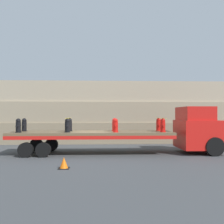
{
  "coord_description": "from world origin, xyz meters",
  "views": [
    {
      "loc": [
        0.53,
        -14.96,
        2.35
      ],
      "look_at": [
        1.21,
        0.0,
        2.49
      ],
      "focal_mm": 40.0,
      "sensor_mm": 36.0,
      "label": 1
    }
  ],
  "objects_px": {
    "fire_hydrant_black_near_1": "(67,126)",
    "fire_hydrant_red_far_2": "(114,125)",
    "flatbed_trailer": "(83,135)",
    "fire_hydrant_black_near_0": "(18,126)",
    "traffic_cone": "(64,163)",
    "fire_hydrant_red_far_3": "(159,125)",
    "truck_cab": "(200,130)",
    "fire_hydrant_black_far_1": "(70,125)",
    "fire_hydrant_black_far_0": "(24,125)",
    "fire_hydrant_red_near_2": "(116,126)",
    "fire_hydrant_red_near_3": "(163,125)"
  },
  "relations": [
    {
      "from": "fire_hydrant_black_near_1",
      "to": "flatbed_trailer",
      "type": "bearing_deg",
      "value": 32.53
    },
    {
      "from": "flatbed_trailer",
      "to": "fire_hydrant_red_near_2",
      "type": "distance_m",
      "value": 2.08
    },
    {
      "from": "flatbed_trailer",
      "to": "fire_hydrant_black_far_0",
      "type": "height_order",
      "value": "fire_hydrant_black_far_0"
    },
    {
      "from": "fire_hydrant_black_far_0",
      "to": "fire_hydrant_red_far_3",
      "type": "xyz_separation_m",
      "value": [
        8.32,
        0.0,
        0.0
      ]
    },
    {
      "from": "fire_hydrant_red_near_2",
      "to": "traffic_cone",
      "type": "xyz_separation_m",
      "value": [
        -2.45,
        -3.52,
        -1.46
      ]
    },
    {
      "from": "fire_hydrant_black_far_0",
      "to": "fire_hydrant_red_near_2",
      "type": "height_order",
      "value": "same"
    },
    {
      "from": "fire_hydrant_black_near_1",
      "to": "traffic_cone",
      "type": "xyz_separation_m",
      "value": [
        0.32,
        -3.52,
        -1.46
      ]
    },
    {
      "from": "flatbed_trailer",
      "to": "fire_hydrant_red_near_2",
      "type": "height_order",
      "value": "fire_hydrant_red_near_2"
    },
    {
      "from": "fire_hydrant_red_far_2",
      "to": "traffic_cone",
      "type": "relative_size",
      "value": 1.63
    },
    {
      "from": "fire_hydrant_black_near_0",
      "to": "fire_hydrant_red_far_2",
      "type": "relative_size",
      "value": 1.0
    },
    {
      "from": "fire_hydrant_black_near_0",
      "to": "fire_hydrant_black_far_0",
      "type": "height_order",
      "value": "same"
    },
    {
      "from": "fire_hydrant_black_near_0",
      "to": "fire_hydrant_red_far_3",
      "type": "height_order",
      "value": "same"
    },
    {
      "from": "flatbed_trailer",
      "to": "fire_hydrant_black_near_0",
      "type": "height_order",
      "value": "fire_hydrant_black_near_0"
    },
    {
      "from": "fire_hydrant_red_far_2",
      "to": "fire_hydrant_red_near_3",
      "type": "bearing_deg",
      "value": -21.54
    },
    {
      "from": "flatbed_trailer",
      "to": "traffic_cone",
      "type": "bearing_deg",
      "value": -97.51
    },
    {
      "from": "flatbed_trailer",
      "to": "fire_hydrant_red_far_3",
      "type": "height_order",
      "value": "fire_hydrant_red_far_3"
    },
    {
      "from": "fire_hydrant_black_far_1",
      "to": "fire_hydrant_red_far_3",
      "type": "relative_size",
      "value": 1.0
    },
    {
      "from": "flatbed_trailer",
      "to": "fire_hydrant_black_far_1",
      "type": "height_order",
      "value": "fire_hydrant_black_far_1"
    },
    {
      "from": "fire_hydrant_red_far_3",
      "to": "traffic_cone",
      "type": "xyz_separation_m",
      "value": [
        -5.23,
        -4.61,
        -1.46
      ]
    },
    {
      "from": "fire_hydrant_black_near_1",
      "to": "fire_hydrant_red_far_2",
      "type": "relative_size",
      "value": 1.0
    },
    {
      "from": "fire_hydrant_red_far_2",
      "to": "fire_hydrant_red_far_3",
      "type": "relative_size",
      "value": 1.0
    },
    {
      "from": "fire_hydrant_red_far_2",
      "to": "fire_hydrant_red_near_3",
      "type": "distance_m",
      "value": 2.98
    },
    {
      "from": "fire_hydrant_black_near_1",
      "to": "fire_hydrant_red_near_3",
      "type": "height_order",
      "value": "same"
    },
    {
      "from": "fire_hydrant_black_near_1",
      "to": "fire_hydrant_red_near_2",
      "type": "distance_m",
      "value": 2.77
    },
    {
      "from": "truck_cab",
      "to": "fire_hydrant_red_near_2",
      "type": "distance_m",
      "value": 5.21
    },
    {
      "from": "flatbed_trailer",
      "to": "fire_hydrant_black_far_1",
      "type": "bearing_deg",
      "value": 147.47
    },
    {
      "from": "truck_cab",
      "to": "fire_hydrant_red_near_3",
      "type": "height_order",
      "value": "truck_cab"
    },
    {
      "from": "flatbed_trailer",
      "to": "fire_hydrant_red_far_2",
      "type": "relative_size",
      "value": 11.88
    },
    {
      "from": "traffic_cone",
      "to": "fire_hydrant_red_far_3",
      "type": "bearing_deg",
      "value": 41.44
    },
    {
      "from": "truck_cab",
      "to": "fire_hydrant_red_near_2",
      "type": "height_order",
      "value": "truck_cab"
    },
    {
      "from": "truck_cab",
      "to": "fire_hydrant_black_far_1",
      "type": "distance_m",
      "value": 7.98
    },
    {
      "from": "fire_hydrant_black_near_0",
      "to": "truck_cab",
      "type": "bearing_deg",
      "value": 2.92
    },
    {
      "from": "fire_hydrant_black_near_1",
      "to": "fire_hydrant_red_far_2",
      "type": "bearing_deg",
      "value": 21.54
    },
    {
      "from": "truck_cab",
      "to": "fire_hydrant_red_far_3",
      "type": "relative_size",
      "value": 3.5
    },
    {
      "from": "flatbed_trailer",
      "to": "fire_hydrant_black_near_0",
      "type": "distance_m",
      "value": 3.72
    },
    {
      "from": "flatbed_trailer",
      "to": "fire_hydrant_red_near_3",
      "type": "height_order",
      "value": "fire_hydrant_red_near_3"
    },
    {
      "from": "fire_hydrant_black_far_1",
      "to": "fire_hydrant_red_near_3",
      "type": "relative_size",
      "value": 1.0
    },
    {
      "from": "fire_hydrant_red_near_2",
      "to": "fire_hydrant_red_far_2",
      "type": "height_order",
      "value": "same"
    },
    {
      "from": "fire_hydrant_black_near_0",
      "to": "fire_hydrant_black_far_1",
      "type": "bearing_deg",
      "value": 21.54
    },
    {
      "from": "truck_cab",
      "to": "fire_hydrant_black_far_1",
      "type": "height_order",
      "value": "truck_cab"
    },
    {
      "from": "fire_hydrant_black_near_0",
      "to": "fire_hydrant_red_near_2",
      "type": "xyz_separation_m",
      "value": [
        5.55,
        0.0,
        0.0
      ]
    },
    {
      "from": "fire_hydrant_black_far_1",
      "to": "fire_hydrant_red_near_2",
      "type": "relative_size",
      "value": 1.0
    },
    {
      "from": "fire_hydrant_red_far_3",
      "to": "fire_hydrant_black_near_1",
      "type": "bearing_deg",
      "value": -168.84
    },
    {
      "from": "fire_hydrant_black_far_1",
      "to": "fire_hydrant_red_far_2",
      "type": "distance_m",
      "value": 2.77
    },
    {
      "from": "fire_hydrant_black_near_1",
      "to": "fire_hydrant_black_far_1",
      "type": "distance_m",
      "value": 1.09
    },
    {
      "from": "traffic_cone",
      "to": "fire_hydrant_black_near_0",
      "type": "bearing_deg",
      "value": 131.34
    },
    {
      "from": "fire_hydrant_red_near_2",
      "to": "fire_hydrant_red_far_3",
      "type": "height_order",
      "value": "same"
    },
    {
      "from": "truck_cab",
      "to": "fire_hydrant_black_far_0",
      "type": "distance_m",
      "value": 10.74
    },
    {
      "from": "truck_cab",
      "to": "traffic_cone",
      "type": "xyz_separation_m",
      "value": [
        -7.63,
        -4.07,
        -1.17
      ]
    },
    {
      "from": "fire_hydrant_red_far_2",
      "to": "truck_cab",
      "type": "bearing_deg",
      "value": -6.03
    }
  ]
}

